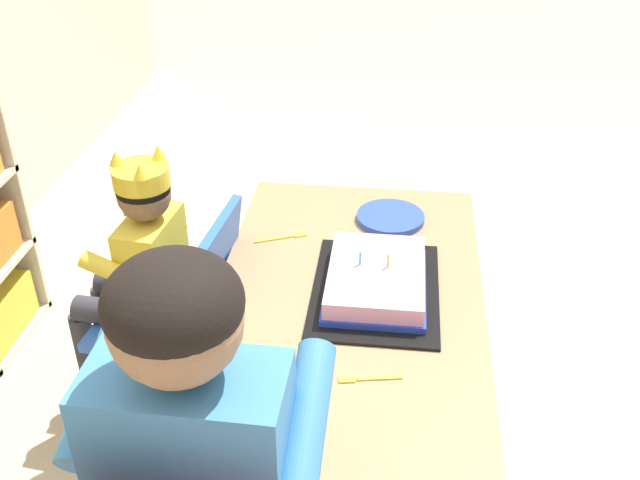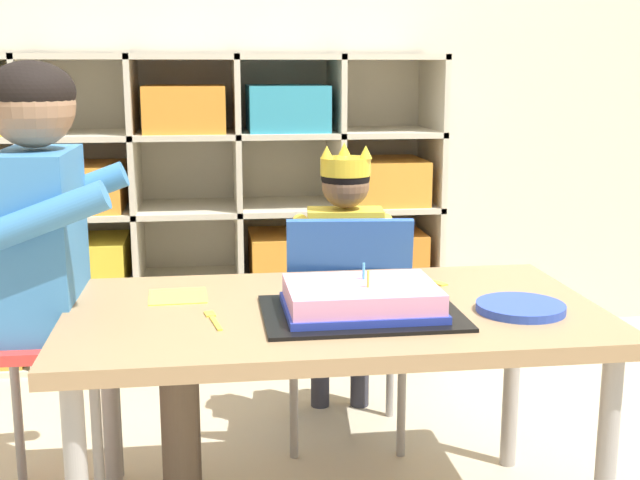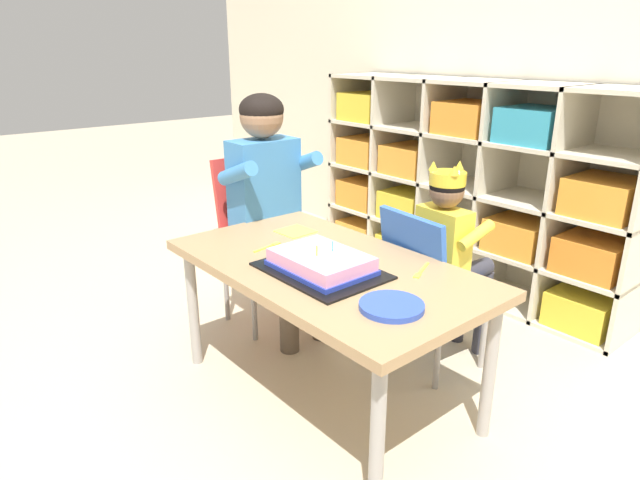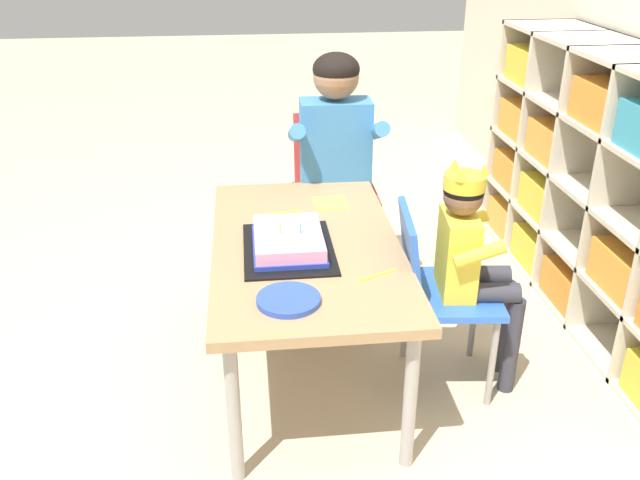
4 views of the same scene
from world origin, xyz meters
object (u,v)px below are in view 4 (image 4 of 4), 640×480
Objects in this scene: adult_helper_seated at (337,153)px; classroom_chair_blue at (435,285)px; child_with_crown at (471,252)px; fork_scattered_mid_table at (375,276)px; fork_beside_plate_stack at (284,213)px; activity_table at (306,255)px; birthday_cake_on_tray at (288,242)px; paper_plate_stack at (289,300)px; classroom_chair_adult_side at (334,184)px.

classroom_chair_blue is at bearing -68.30° from adult_helper_seated.
classroom_chair_blue is 0.63× the size of adult_helper_seated.
child_with_crown is 0.79× the size of adult_helper_seated.
adult_helper_seated is at bearing 66.88° from fork_scattered_mid_table.
classroom_chair_blue is 0.64m from fork_beside_plate_stack.
activity_table is 1.72× the size of classroom_chair_blue.
activity_table is 0.34m from fork_scattered_mid_table.
adult_helper_seated reaches higher than birthday_cake_on_tray.
child_with_crown is 4.46× the size of paper_plate_stack.
adult_helper_seated is 1.02m from paper_plate_stack.
child_with_crown is at bearing -64.64° from classroom_chair_adult_side.
classroom_chair_blue is 1.62× the size of birthday_cake_on_tray.
fork_beside_plate_stack is at bearing 59.74° from classroom_chair_blue.
classroom_chair_blue is at bearing 90.52° from child_with_crown.
birthday_cake_on_tray is (-0.07, -0.62, 0.04)m from child_with_crown.
classroom_chair_adult_side is 0.22m from adult_helper_seated.
fork_beside_plate_stack is (-0.31, 0.00, -0.03)m from birthday_cake_on_tray.
child_with_crown is 0.39m from fork_scattered_mid_table.
child_with_crown is at bearing -89.48° from classroom_chair_blue.
child_with_crown is 0.80m from adult_helper_seated.
fork_scattered_mid_table is (0.22, 0.26, -0.03)m from birthday_cake_on_tray.
adult_helper_seated is (-0.58, 0.19, 0.18)m from activity_table.
adult_helper_seated reaches higher than classroom_chair_blue.
adult_helper_seated is at bearing -90.00° from classroom_chair_adult_side.
birthday_cake_on_tray reaches higher than activity_table.
classroom_chair_blue is 0.62m from paper_plate_stack.
activity_table is 8.71× the size of fork_beside_plate_stack.
classroom_chair_blue is 0.17m from child_with_crown.
child_with_crown reaches higher than birthday_cake_on_tray.
classroom_chair_adult_side is 5.85× the size of fork_beside_plate_stack.
paper_plate_stack is at bearing -3.99° from birthday_cake_on_tray.
classroom_chair_blue is 0.86× the size of classroom_chair_adult_side.
fork_beside_plate_stack is (-0.66, 0.03, -0.01)m from paper_plate_stack.
child_with_crown is at bearing 78.17° from activity_table.
adult_helper_seated is at bearing -137.68° from fork_beside_plate_stack.
adult_helper_seated reaches higher than fork_scattered_mid_table.
paper_plate_stack is (0.28, -0.65, 0.02)m from child_with_crown.
child_with_crown is 0.90m from classroom_chair_adult_side.
activity_table is 0.73m from classroom_chair_adult_side.
child_with_crown reaches higher than fork_scattered_mid_table.
activity_table is at bearing 84.06° from child_with_crown.
activity_table is at bearing -106.60° from adult_helper_seated.
child_with_crown is at bearing 138.55° from fork_beside_plate_stack.
activity_table is 0.27m from fork_beside_plate_stack.
fork_beside_plate_stack is at bearing -126.58° from adult_helper_seated.
activity_table is 2.78× the size of birthday_cake_on_tray.
activity_table is 8.37× the size of fork_scattered_mid_table.
fork_beside_plate_stack is (0.32, -0.25, -0.13)m from adult_helper_seated.
classroom_chair_blue is at bearing 133.94° from fork_beside_plate_stack.
classroom_chair_adult_side reaches higher than paper_plate_stack.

